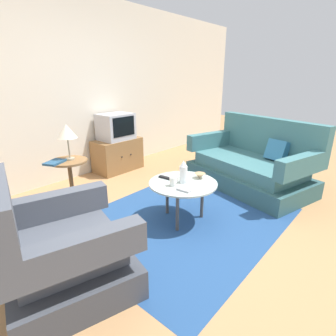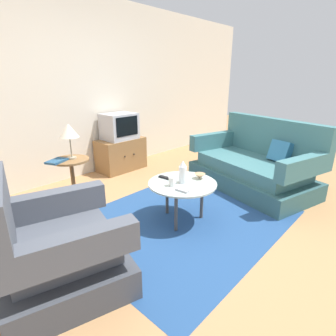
# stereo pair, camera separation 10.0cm
# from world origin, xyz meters

# --- Properties ---
(ground_plane) EXTENTS (16.00, 16.00, 0.00)m
(ground_plane) POSITION_xyz_m (0.00, 0.00, 0.00)
(ground_plane) COLOR #AD7F51
(back_wall) EXTENTS (9.00, 0.12, 2.70)m
(back_wall) POSITION_xyz_m (0.00, 2.29, 1.35)
(back_wall) COLOR beige
(back_wall) RESTS_ON ground
(area_rug) EXTENTS (2.31, 1.91, 0.00)m
(area_rug) POSITION_xyz_m (0.04, 0.08, 0.00)
(area_rug) COLOR navy
(area_rug) RESTS_ON ground
(armchair) EXTENTS (1.08, 1.09, 0.93)m
(armchair) POSITION_xyz_m (-1.37, 0.12, 0.31)
(armchair) COLOR #3E424B
(armchair) RESTS_ON ground
(couch) EXTENTS (1.37, 1.91, 0.97)m
(couch) POSITION_xyz_m (1.50, -0.05, 0.31)
(couch) COLOR #325C60
(couch) RESTS_ON ground
(coffee_table) EXTENTS (0.74, 0.74, 0.45)m
(coffee_table) POSITION_xyz_m (0.03, 0.08, 0.41)
(coffee_table) COLOR #B2C6C1
(coffee_table) RESTS_ON ground
(side_table) EXTENTS (0.44, 0.44, 0.57)m
(side_table) POSITION_xyz_m (-0.53, 1.41, 0.40)
(side_table) COLOR olive
(side_table) RESTS_ON ground
(tv_stand) EXTENTS (0.80, 0.46, 0.54)m
(tv_stand) POSITION_xyz_m (0.65, 1.97, 0.27)
(tv_stand) COLOR olive
(tv_stand) RESTS_ON ground
(television) EXTENTS (0.53, 0.43, 0.43)m
(television) POSITION_xyz_m (0.65, 1.98, 0.75)
(television) COLOR #B7B7BC
(television) RESTS_ON tv_stand
(table_lamp) EXTENTS (0.23, 0.23, 0.43)m
(table_lamp) POSITION_xyz_m (-0.51, 1.42, 0.91)
(table_lamp) COLOR #9E937A
(table_lamp) RESTS_ON side_table
(vase) EXTENTS (0.09, 0.09, 0.25)m
(vase) POSITION_xyz_m (0.04, 0.08, 0.57)
(vase) COLOR white
(vase) RESTS_ON coffee_table
(mug) EXTENTS (0.12, 0.07, 0.10)m
(mug) POSITION_xyz_m (-0.10, 0.11, 0.50)
(mug) COLOR white
(mug) RESTS_ON coffee_table
(bowl) EXTENTS (0.13, 0.13, 0.06)m
(bowl) POSITION_xyz_m (0.26, 0.02, 0.48)
(bowl) COLOR tan
(bowl) RESTS_ON coffee_table
(tv_remote_dark) EXTENTS (0.06, 0.17, 0.02)m
(tv_remote_dark) POSITION_xyz_m (-0.00, 0.30, 0.46)
(tv_remote_dark) COLOR black
(tv_remote_dark) RESTS_ON coffee_table
(tv_remote_silver) EXTENTS (0.06, 0.15, 0.02)m
(tv_remote_silver) POSITION_xyz_m (-0.14, -0.06, 0.46)
(tv_remote_silver) COLOR #B2B2B7
(tv_remote_silver) RESTS_ON coffee_table
(book) EXTENTS (0.28, 0.24, 0.03)m
(book) POSITION_xyz_m (-0.71, 1.42, 0.58)
(book) COLOR navy
(book) RESTS_ON side_table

